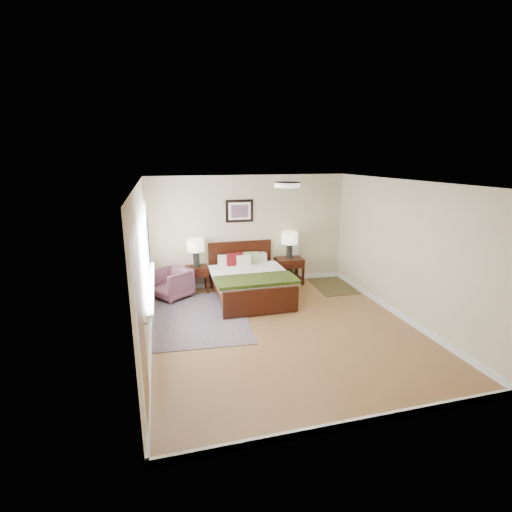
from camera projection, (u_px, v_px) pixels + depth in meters
name	position (u px, v px, depth m)	size (l,w,h in m)	color
floor	(284.00, 329.00, 6.41)	(5.00, 5.00, 0.00)	brown
back_wall	(249.00, 231.00, 8.42)	(4.50, 0.04, 2.50)	#C5B78F
front_wall	(367.00, 323.00, 3.75)	(4.50, 0.04, 2.50)	#C5B78F
left_wall	(143.00, 270.00, 5.53)	(0.04, 5.00, 2.50)	#C5B78F
right_wall	(404.00, 251.00, 6.64)	(0.04, 5.00, 2.50)	#C5B78F
ceiling	(287.00, 182.00, 5.76)	(4.50, 5.00, 0.02)	white
window	(147.00, 250.00, 6.17)	(0.11, 2.72, 1.32)	silver
door	(142.00, 332.00, 3.95)	(0.06, 1.00, 2.18)	silver
ceil_fixture	(287.00, 184.00, 5.77)	(0.44, 0.44, 0.08)	white
bed	(249.00, 277.00, 7.70)	(1.57, 1.89, 1.02)	black
wall_art	(239.00, 211.00, 8.21)	(0.62, 0.05, 0.50)	black
nightstand_left	(197.00, 272.00, 8.09)	(0.47, 0.43, 0.56)	black
nightstand_right	(289.00, 268.00, 8.64)	(0.61, 0.46, 0.61)	black
lamp_left	(196.00, 247.00, 7.96)	(0.37, 0.37, 0.61)	black
lamp_right	(290.00, 240.00, 8.48)	(0.37, 0.37, 0.61)	black
armchair	(172.00, 284.00, 7.75)	(0.67, 0.69, 0.63)	brown
rug_persian	(200.00, 317.00, 6.88)	(1.72, 2.43, 0.01)	#0D1242
rug_navy	(333.00, 286.00, 8.53)	(0.83, 1.24, 0.01)	black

